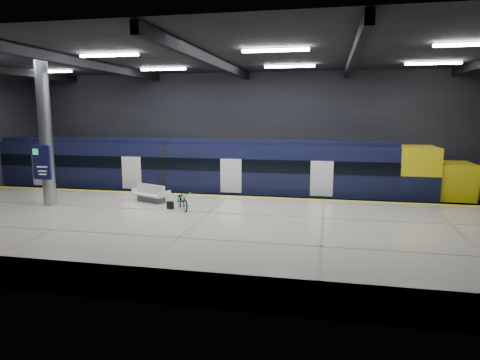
# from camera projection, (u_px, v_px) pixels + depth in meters

# --- Properties ---
(ground) EXTENTS (30.00, 30.00, 0.00)m
(ground) POSITION_uv_depth(u_px,v_px,m) (215.00, 230.00, 20.24)
(ground) COLOR black
(ground) RESTS_ON ground
(room_shell) EXTENTS (30.10, 16.10, 8.05)m
(room_shell) POSITION_uv_depth(u_px,v_px,m) (214.00, 108.00, 19.35)
(room_shell) COLOR black
(room_shell) RESTS_ON ground
(platform) EXTENTS (30.00, 11.00, 1.10)m
(platform) POSITION_uv_depth(u_px,v_px,m) (200.00, 233.00, 17.74)
(platform) COLOR beige
(platform) RESTS_ON ground
(safety_strip) EXTENTS (30.00, 0.40, 0.01)m
(safety_strip) POSITION_uv_depth(u_px,v_px,m) (229.00, 196.00, 22.73)
(safety_strip) COLOR gold
(safety_strip) RESTS_ON platform
(rails) EXTENTS (30.00, 1.52, 0.16)m
(rails) POSITION_uv_depth(u_px,v_px,m) (239.00, 204.00, 25.55)
(rails) COLOR gray
(rails) RESTS_ON ground
(train) EXTENTS (29.40, 2.84, 3.79)m
(train) POSITION_uv_depth(u_px,v_px,m) (217.00, 171.00, 25.52)
(train) COLOR black
(train) RESTS_ON ground
(bench) EXTENTS (2.14, 1.55, 0.87)m
(bench) POSITION_uv_depth(u_px,v_px,m) (151.00, 196.00, 21.34)
(bench) COLOR #595B60
(bench) RESTS_ON platform
(bicycle) EXTENTS (1.40, 1.68, 0.86)m
(bicycle) POSITION_uv_depth(u_px,v_px,m) (183.00, 200.00, 19.58)
(bicycle) COLOR #99999E
(bicycle) RESTS_ON platform
(pannier_bag) EXTENTS (0.35, 0.28, 0.35)m
(pannier_bag) POSITION_uv_depth(u_px,v_px,m) (170.00, 205.00, 19.74)
(pannier_bag) COLOR black
(pannier_bag) RESTS_ON platform
(info_column) EXTENTS (0.90, 0.78, 6.90)m
(info_column) POSITION_uv_depth(u_px,v_px,m) (45.00, 135.00, 20.17)
(info_column) COLOR #9EA0A5
(info_column) RESTS_ON platform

